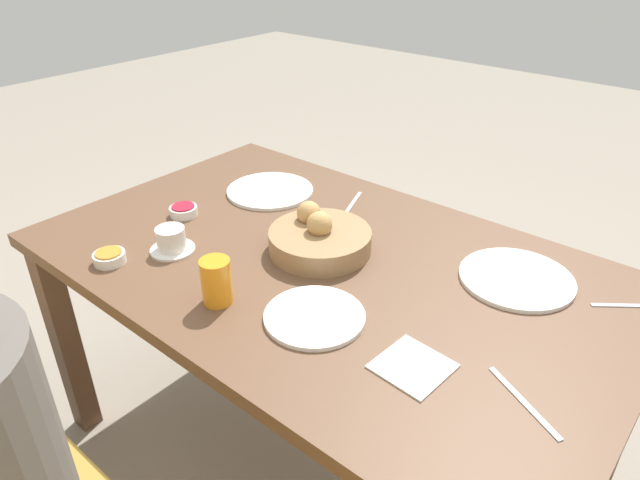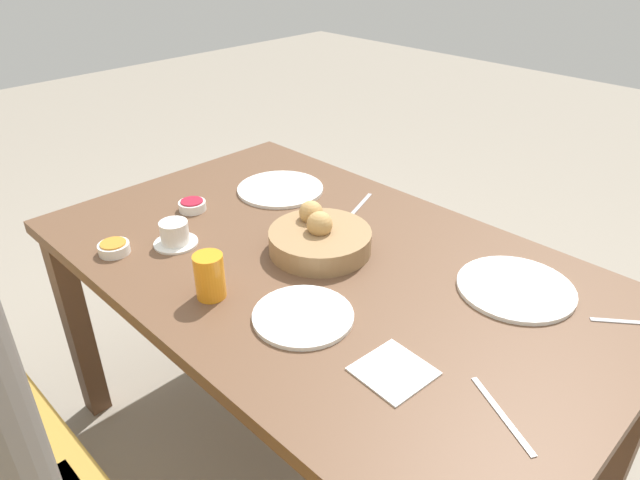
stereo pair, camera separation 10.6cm
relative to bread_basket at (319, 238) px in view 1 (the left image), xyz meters
The scene contains 14 objects.
ground_plane 0.74m from the bread_basket, 148.31° to the left, with size 10.00×10.00×0.00m, color gray.
dining_table 0.13m from the bread_basket, 148.31° to the left, with size 1.44×0.89×0.70m.
bread_basket is the anchor object (origin of this frame).
plate_near_left 0.47m from the bread_basket, 156.72° to the right, with size 0.26×0.26×0.01m.
plate_near_right 0.37m from the bread_basket, 26.13° to the right, with size 0.26×0.26×0.01m.
plate_far_center 0.28m from the bread_basket, 127.99° to the left, with size 0.21×0.21×0.01m.
juice_glass 0.31m from the bread_basket, 84.73° to the left, with size 0.07×0.07×0.10m.
coffee_cup 0.37m from the bread_basket, 40.68° to the left, with size 0.11×0.11×0.06m.
jam_bowl_berry 0.42m from the bread_basket, 13.75° to the left, with size 0.08×0.08×0.03m.
jam_bowl_honey 0.51m from the bread_basket, 46.75° to the left, with size 0.08×0.08×0.03m.
fork_silver 0.27m from the bread_basket, 70.43° to the right, with size 0.07×0.17×0.00m.
knife_silver 0.62m from the bread_basket, 164.63° to the left, with size 0.17×0.09×0.00m.
spoon_coffee 0.69m from the bread_basket, 159.75° to the right, with size 0.11×0.09×0.00m.
napkin 0.46m from the bread_basket, 152.35° to the left, with size 0.14×0.14×0.00m.
Camera 1 is at (-0.75, 0.91, 1.44)m, focal length 32.00 mm.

